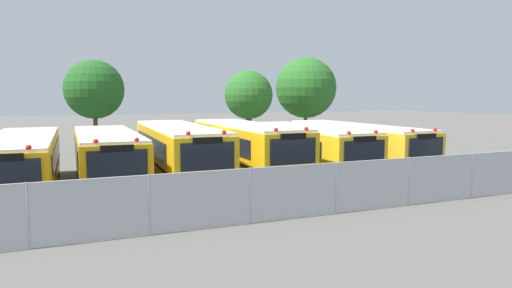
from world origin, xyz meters
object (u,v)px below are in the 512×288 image
object	(u,v)px
school_bus_0	(23,162)
school_bus_5	(355,144)
tree_3	(307,87)
tree_1	(95,90)
school_bus_1	(107,156)
school_bus_2	(178,151)
school_bus_3	(246,148)
school_bus_4	(307,147)
traffic_cone	(80,221)
tree_2	(250,96)

from	to	relation	value
school_bus_0	school_bus_5	world-z (taller)	school_bus_5
school_bus_0	tree_3	distance (m)	23.64
school_bus_0	tree_1	size ratio (longest dim) A/B	1.74
tree_3	school_bus_5	bearing A→B (deg)	-106.54
school_bus_1	tree_1	world-z (taller)	tree_1
tree_3	school_bus_2	bearing A→B (deg)	-138.80
school_bus_2	tree_3	xyz separation A→B (m)	(13.44, 11.77, 3.29)
school_bus_3	school_bus_4	size ratio (longest dim) A/B	1.01
school_bus_3	tree_3	size ratio (longest dim) A/B	1.42
school_bus_4	school_bus_5	bearing A→B (deg)	-173.68
traffic_cone	school_bus_3	bearing A→B (deg)	39.34
school_bus_0	school_bus_2	world-z (taller)	school_bus_2
school_bus_1	tree_2	world-z (taller)	tree_2
school_bus_4	traffic_cone	size ratio (longest dim) A/B	18.73
school_bus_5	traffic_cone	xyz separation A→B (m)	(-14.61, -6.86, -1.08)
school_bus_1	tree_3	xyz separation A→B (m)	(16.65, 11.69, 3.39)
tree_2	school_bus_5	bearing A→B (deg)	-77.72
school_bus_2	tree_2	bearing A→B (deg)	-126.13
tree_2	traffic_cone	distance (m)	21.28
school_bus_5	traffic_cone	size ratio (longest dim) A/B	20.30
tree_1	school_bus_1	bearing A→B (deg)	-92.08
tree_2	tree_3	distance (m)	5.99
school_bus_2	school_bus_0	bearing A→B (deg)	4.86
school_bus_5	traffic_cone	distance (m)	16.18
school_bus_4	traffic_cone	distance (m)	13.16
school_bus_0	tree_2	bearing A→B (deg)	-142.59
school_bus_2	traffic_cone	size ratio (longest dim) A/B	19.98
school_bus_5	tree_3	xyz separation A→B (m)	(3.50, 11.78, 3.39)
school_bus_5	tree_2	world-z (taller)	tree_2
tree_1	school_bus_4	bearing A→B (deg)	-51.76
tree_1	traffic_cone	xyz separation A→B (m)	(-1.88, -18.56, -4.10)
school_bus_3	tree_1	xyz separation A→B (m)	(-6.11, 12.01, 2.91)
school_bus_3	tree_2	distance (m)	11.52
tree_2	school_bus_1	bearing A→B (deg)	-137.86
school_bus_2	school_bus_4	world-z (taller)	school_bus_2
school_bus_5	traffic_cone	bearing A→B (deg)	24.37
tree_1	school_bus_2	bearing A→B (deg)	-76.62
school_bus_0	traffic_cone	world-z (taller)	school_bus_0
school_bus_5	tree_2	size ratio (longest dim) A/B	1.87
school_bus_0	tree_2	size ratio (longest dim) A/B	1.92
school_bus_4	tree_2	world-z (taller)	tree_2
school_bus_3	tree_1	world-z (taller)	tree_1
school_bus_2	tree_2	xyz separation A→B (m)	(7.77, 10.00, 2.56)
tree_3	tree_1	bearing A→B (deg)	-179.74
school_bus_2	school_bus_3	bearing A→B (deg)	176.31
school_bus_1	tree_1	bearing A→B (deg)	-91.07
school_bus_1	school_bus_0	bearing A→B (deg)	8.44
tree_3	school_bus_1	bearing A→B (deg)	-144.91
school_bus_4	tree_2	bearing A→B (deg)	-95.72
school_bus_2	school_bus_5	xyz separation A→B (m)	(9.95, -0.01, -0.09)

